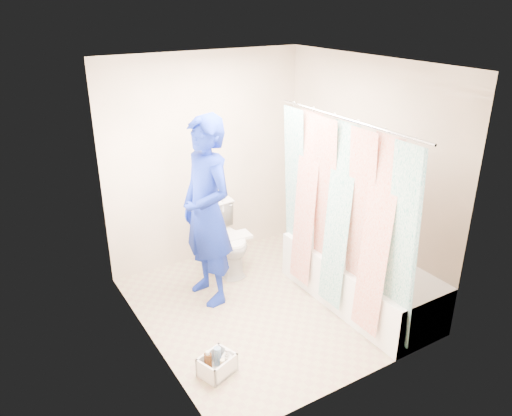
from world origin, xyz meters
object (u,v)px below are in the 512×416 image
plumber (207,212)px  cleaning_caddy (218,365)px  toilet (226,239)px  bathtub (360,279)px

plumber → cleaning_caddy: plumber is taller
plumber → toilet: bearing=130.1°
toilet → cleaning_caddy: toilet is taller
cleaning_caddy → plumber: bearing=47.5°
plumber → cleaning_caddy: 1.47m
toilet → cleaning_caddy: bearing=-116.7°
bathtub → toilet: size_ratio=2.28×
plumber → cleaning_caddy: (-0.47, -1.08, -0.89)m
plumber → bathtub: bearing=50.1°
bathtub → toilet: toilet is taller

